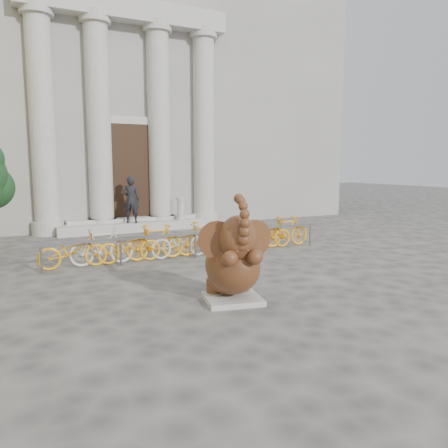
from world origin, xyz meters
name	(u,v)px	position (x,y,z in m)	size (l,w,h in m)	color
ground	(258,291)	(0.00, 0.00, 0.00)	(80.00, 80.00, 0.00)	#474442
classical_building	(102,95)	(0.00, 14.93, 5.98)	(22.00, 10.70, 12.00)	gray
entrance_steps	(135,226)	(0.00, 9.40, 0.18)	(6.00, 1.20, 0.36)	#A8A59E
elephant_statue	(233,263)	(-0.80, -0.42, 0.76)	(1.37, 1.64, 2.09)	#A8A59E
bike_rack	(191,239)	(0.12, 3.87, 0.50)	(8.47, 0.53, 1.00)	slate
pedestrian	(131,200)	(-0.24, 9.05, 1.26)	(0.66, 0.43, 1.81)	black
balustrade_post	(180,209)	(1.82, 9.10, 0.78)	(0.37, 0.37, 0.91)	#A8A59E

